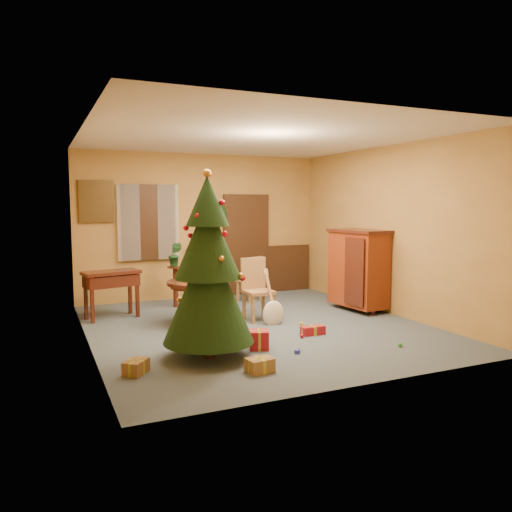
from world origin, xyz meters
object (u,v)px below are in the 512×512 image
writing_desk (111,283)px  chair_near (256,287)px  sideboard (358,267)px  dining_table (199,294)px  christmas_tree (208,270)px

writing_desk → chair_near: bearing=-25.8°
writing_desk → sideboard: bearing=-15.2°
writing_desk → sideboard: size_ratio=0.67×
writing_desk → sideboard: (4.13, -1.12, 0.17)m
dining_table → writing_desk: bearing=141.8°
chair_near → sideboard: 1.98m
dining_table → chair_near: 0.96m
sideboard → writing_desk: bearing=164.8°
christmas_tree → writing_desk: christmas_tree is taller
dining_table → christmas_tree: bearing=-103.5°
chair_near → dining_table: bearing=174.3°
dining_table → sideboard: 2.94m
chair_near → writing_desk: chair_near is taller
chair_near → sideboard: (1.97, -0.07, 0.23)m
dining_table → christmas_tree: size_ratio=0.43×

